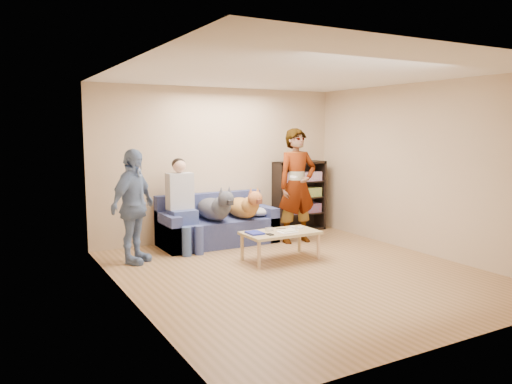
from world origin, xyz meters
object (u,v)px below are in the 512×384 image
person_standing_right (297,186)px  dog_gray (215,208)px  coffee_table (280,235)px  notebook_blue (255,233)px  person_seated (182,201)px  bookshelf (299,195)px  camera_silver (269,229)px  dog_tan (244,206)px  sofa (217,227)px  person_standing_left (133,206)px

person_standing_right → dog_gray: 1.42m
dog_gray → coffee_table: size_ratio=1.14×
notebook_blue → coffee_table: notebook_blue is taller
notebook_blue → person_seated: 1.42m
notebook_blue → dog_gray: bearing=93.8°
dog_gray → bookshelf: bearing=12.5°
camera_silver → dog_tan: bearing=81.9°
person_seated → dog_gray: size_ratio=1.18×
coffee_table → bookshelf: size_ratio=0.85×
sofa → person_seated: (-0.65, -0.13, 0.49)m
coffee_table → bookshelf: bookshelf is taller
dog_gray → coffee_table: 1.34m
dog_tan → bookshelf: bearing=18.3°
person_standing_left → person_seated: person_standing_left is taller
notebook_blue → sofa: sofa is taller
dog_tan → sofa: bearing=150.5°
sofa → coffee_table: size_ratio=1.73×
notebook_blue → dog_tan: bearing=69.2°
person_standing_left → coffee_table: bearing=-66.4°
dog_gray → coffee_table: bearing=-68.7°
bookshelf → person_seated: bearing=-171.6°
person_seated → coffee_table: 1.69m
person_standing_left → dog_gray: bearing=-28.1°
person_seated → bookshelf: 2.48m
person_standing_right → dog_tan: (-0.82, 0.33, -0.33)m
person_seated → coffee_table: size_ratio=1.34×
notebook_blue → person_seated: person_seated is taller
coffee_table → sofa: bearing=104.8°
person_standing_left → sofa: size_ratio=0.86×
person_standing_right → dog_tan: 0.95m
sofa → coffee_table: sofa is taller
person_standing_right → notebook_blue: (-1.26, -0.80, -0.52)m
person_standing_right → bookshelf: 1.01m
person_standing_left → notebook_blue: (1.50, -0.83, -0.38)m
person_standing_right → bookshelf: size_ratio=1.47×
person_standing_right → coffee_table: bearing=-131.9°
person_standing_left → coffee_table: size_ratio=1.48×
dog_gray → sofa: bearing=60.8°
person_seated → notebook_blue: bearing=-63.4°
person_standing_left → notebook_blue: bearing=-70.4°
dog_gray → person_seated: bearing=173.4°
person_standing_right → camera_silver: bearing=-139.9°
person_standing_right → person_standing_left: bearing=-177.5°
dog_tan → notebook_blue: bearing=-110.8°
dog_gray → bookshelf: (1.91, 0.42, 0.04)m
notebook_blue → person_standing_left: bearing=151.1°
person_standing_left → sofa: bearing=-22.5°
coffee_table → camera_silver: bearing=135.0°
sofa → coffee_table: 1.46m
person_standing_right → coffee_table: person_standing_right is taller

